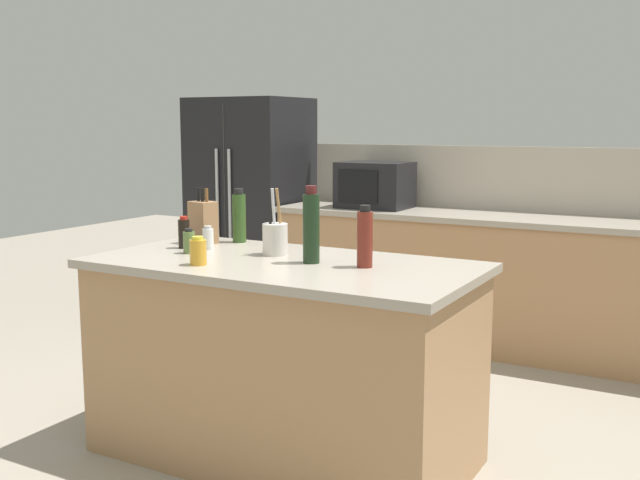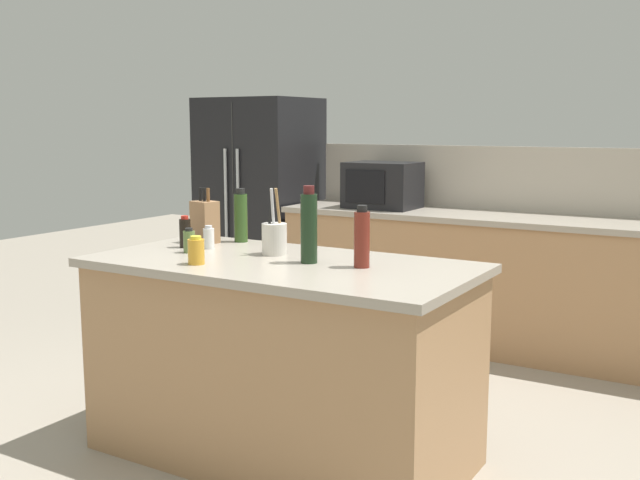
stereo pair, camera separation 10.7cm
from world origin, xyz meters
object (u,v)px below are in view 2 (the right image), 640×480
utensil_crock (274,238)px  honey_jar (196,251)px  refrigerator (260,206)px  knife_block (205,221)px  microwave (382,185)px  olive_oil_bottle (241,217)px  vinegar_bottle (362,238)px  salt_shaker (209,238)px  wine_bottle (309,227)px  soy_sauce_bottle (185,233)px  spice_jar_oregano (189,241)px

utensil_crock → honey_jar: bearing=-112.2°
refrigerator → knife_block: 2.29m
microwave → olive_oil_bottle: microwave is taller
microwave → vinegar_bottle: bearing=-65.9°
microwave → olive_oil_bottle: bearing=-87.7°
salt_shaker → utensil_crock: bearing=4.1°
vinegar_bottle → wine_bottle: bearing=-174.0°
refrigerator → salt_shaker: bearing=-60.5°
salt_shaker → microwave: bearing=91.9°
olive_oil_bottle → vinegar_bottle: 0.93m
microwave → honey_jar: bearing=-83.2°
microwave → salt_shaker: (0.07, -2.10, -0.12)m
soy_sauce_bottle → spice_jar_oregano: (0.12, -0.11, -0.02)m
olive_oil_bottle → honey_jar: 0.66m
wine_bottle → salt_shaker: (-0.64, 0.07, -0.11)m
knife_block → soy_sauce_bottle: bearing=-73.5°
knife_block → olive_oil_bottle: 0.19m
wine_bottle → salt_shaker: wine_bottle is taller
refrigerator → vinegar_bottle: 3.05m
olive_oil_bottle → utensil_crock: bearing=-31.9°
knife_block → wine_bottle: 0.80m
microwave → spice_jar_oregano: (0.06, -2.24, -0.11)m
knife_block → soy_sauce_bottle: (0.01, -0.17, -0.04)m
utensil_crock → salt_shaker: (-0.38, -0.03, -0.03)m
microwave → salt_shaker: bearing=-88.1°
utensil_crock → vinegar_bottle: size_ratio=1.18×
soy_sauce_bottle → wine_bottle: wine_bottle is taller
microwave → salt_shaker: 2.10m
wine_bottle → utensil_crock: bearing=158.7°
salt_shaker → honey_jar: bearing=-58.2°
olive_oil_bottle → wine_bottle: 0.71m
wine_bottle → honey_jar: (-0.41, -0.29, -0.10)m
olive_oil_bottle → wine_bottle: bearing=-27.8°
utensil_crock → olive_oil_bottle: utensil_crock is taller
knife_block → refrigerator: bearing=131.0°
knife_block → wine_bottle: wine_bottle is taller
olive_oil_bottle → spice_jar_oregano: (-0.01, -0.40, -0.08)m
spice_jar_oregano → vinegar_bottle: vinegar_bottle is taller
spice_jar_oregano → vinegar_bottle: (0.90, 0.09, 0.07)m
honey_jar → spice_jar_oregano: size_ratio=1.06×
spice_jar_oregano → salt_shaker: spice_jar_oregano is taller
salt_shaker → spice_jar_oregano: bearing=-92.4°
utensil_crock → wine_bottle: bearing=-21.3°
refrigerator → knife_block: (1.08, -2.01, 0.17)m
vinegar_bottle → honey_jar: bearing=-154.9°
knife_block → microwave: bearing=100.9°
refrigerator → knife_block: refrigerator is taller
utensil_crock → honey_jar: size_ratio=2.51×
knife_block → honey_jar: 0.61m
soy_sauce_bottle → spice_jar_oregano: bearing=-42.1°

